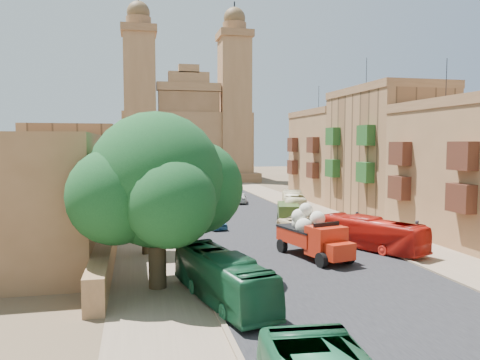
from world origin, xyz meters
name	(u,v)px	position (x,y,z in m)	size (l,w,h in m)	color
ground	(353,299)	(0.00, 0.00, 0.00)	(260.00, 260.00, 0.00)	brown
road_surface	(232,213)	(0.00, 30.00, 0.01)	(14.00, 140.00, 0.01)	black
sidewalk_east	(312,210)	(9.50, 30.00, 0.01)	(5.00, 140.00, 0.01)	#806A54
sidewalk_west	(146,215)	(-9.50, 30.00, 0.01)	(5.00, 140.00, 0.01)	#806A54
kerb_east	(291,210)	(7.00, 30.00, 0.06)	(0.25, 140.00, 0.12)	#806A54
kerb_west	(170,214)	(-7.00, 30.00, 0.06)	(0.25, 140.00, 0.12)	#806A54
townhouse_b	(476,170)	(15.95, 11.00, 5.66)	(9.00, 14.00, 14.90)	olive
townhouse_c	(385,152)	(15.95, 25.00, 6.91)	(9.00, 14.00, 17.40)	#926742
townhouse_d	(332,155)	(15.95, 39.00, 6.16)	(9.00, 14.00, 15.90)	olive
west_wall	(113,224)	(-12.50, 20.00, 0.90)	(1.00, 40.00, 1.80)	olive
west_building_low	(39,189)	(-18.00, 18.00, 4.20)	(10.00, 28.00, 8.40)	brown
west_building_mid	(78,164)	(-18.00, 44.00, 5.00)	(10.00, 22.00, 10.00)	#926742
church	(186,135)	(0.00, 78.61, 9.52)	(28.00, 22.50, 36.30)	olive
ficus_tree	(158,185)	(-9.42, 4.01, 5.61)	(9.49, 8.73, 9.49)	#372B1B
street_tree_a	(144,202)	(-10.00, 12.00, 3.72)	(3.61, 3.61, 5.55)	#372B1B
street_tree_b	(142,187)	(-10.00, 24.00, 3.66)	(3.55, 3.55, 5.46)	#372B1B
street_tree_c	(141,183)	(-10.00, 36.00, 3.09)	(3.00, 3.00, 4.62)	#372B1B
street_tree_d	(140,172)	(-10.00, 48.00, 3.63)	(3.52, 3.52, 5.42)	#372B1B
red_truck	(314,234)	(1.20, 8.41, 1.61)	(3.79, 6.62, 3.67)	#B7210E
olive_pickup	(288,214)	(4.00, 22.16, 0.92)	(3.14, 4.94, 1.89)	#31461A
bus_green_north	(222,277)	(-6.50, 1.08, 1.23)	(2.06, 8.80, 2.45)	#185331
bus_red_east	(371,234)	(6.25, 9.76, 1.19)	(2.00, 8.55, 2.38)	red
bus_cream_east	(293,204)	(6.06, 26.56, 1.27)	(2.14, 9.13, 2.54)	#F6E8B8
car_blue_a	(215,222)	(-3.54, 20.69, 0.62)	(1.47, 3.65, 1.24)	teal
car_white_a	(204,206)	(-3.02, 30.93, 0.67)	(1.42, 4.06, 1.34)	silver
car_cream	(297,223)	(3.49, 18.25, 0.68)	(2.25, 4.88, 1.36)	#FFE4B3
car_dkblue	(178,197)	(-4.99, 42.19, 0.56)	(1.56, 3.83, 1.11)	#15124F
car_white_b	(240,198)	(2.73, 37.93, 0.71)	(1.67, 4.15, 1.41)	silver
car_blue_b	(175,188)	(-4.49, 53.98, 0.69)	(1.46, 4.19, 1.38)	#3D5696
pedestrian_a	(416,231)	(11.00, 11.40, 0.87)	(0.63, 0.42, 1.74)	black
pedestrian_c	(357,222)	(8.34, 16.22, 0.91)	(1.06, 0.44, 1.81)	#292931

